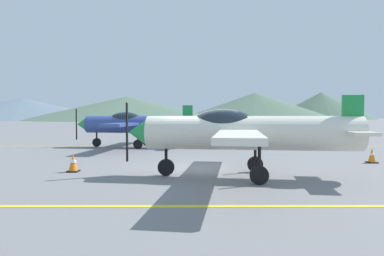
{
  "coord_description": "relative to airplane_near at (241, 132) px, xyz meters",
  "views": [
    {
      "loc": [
        -0.35,
        -11.12,
        1.85
      ],
      "look_at": [
        -0.32,
        6.0,
        1.2
      ],
      "focal_mm": 31.24,
      "sensor_mm": 36.0,
      "label": 1
    }
  ],
  "objects": [
    {
      "name": "traffic_cone_front",
      "position": [
        5.53,
        3.04,
        -1.08
      ],
      "size": [
        0.36,
        0.36,
        0.59
      ],
      "color": "black",
      "rests_on": "ground_plane"
    },
    {
      "name": "apron_line_near",
      "position": [
        -1.13,
        -3.19,
        -1.36
      ],
      "size": [
        80.0,
        0.16,
        0.01
      ],
      "primitive_type": "cube",
      "color": "yellow",
      "rests_on": "ground_plane"
    },
    {
      "name": "airplane_near",
      "position": [
        0.0,
        0.0,
        0.0
      ],
      "size": [
        7.08,
        8.12,
        2.43
      ],
      "color": "silver",
      "rests_on": "ground_plane"
    },
    {
      "name": "ground_plane",
      "position": [
        -1.13,
        1.24,
        -1.37
      ],
      "size": [
        400.0,
        400.0,
        0.0
      ],
      "primitive_type": "plane",
      "color": "slate"
    },
    {
      "name": "car_sedan",
      "position": [
        -0.68,
        17.96,
        -0.52
      ],
      "size": [
        2.04,
        4.31,
        1.62
      ],
      "color": "white",
      "rests_on": "ground_plane"
    },
    {
      "name": "apron_line_far",
      "position": [
        -1.13,
        9.99,
        -1.36
      ],
      "size": [
        80.0,
        0.16,
        0.01
      ],
      "primitive_type": "cube",
      "color": "yellow",
      "rests_on": "ground_plane"
    },
    {
      "name": "hill_left",
      "position": [
        -75.84,
        137.04,
        3.25
      ],
      "size": [
        83.48,
        83.48,
        9.24
      ],
      "primitive_type": "cone",
      "color": "slate",
      "rests_on": "ground_plane"
    },
    {
      "name": "airplane_mid",
      "position": [
        -4.81,
        9.5,
        0.0
      ],
      "size": [
        7.06,
        8.12,
        2.43
      ],
      "color": "#33478C",
      "rests_on": "ground_plane"
    },
    {
      "name": "hill_centerleft",
      "position": [
        -27.18,
        122.53,
        3.3
      ],
      "size": [
        77.77,
        77.77,
        9.33
      ],
      "primitive_type": "cone",
      "color": "#4C6651",
      "rests_on": "ground_plane"
    },
    {
      "name": "traffic_cone_side",
      "position": [
        -5.37,
        0.99,
        -1.08
      ],
      "size": [
        0.36,
        0.36,
        0.59
      ],
      "color": "black",
      "rests_on": "ground_plane"
    },
    {
      "name": "hill_right",
      "position": [
        62.03,
        154.37,
        5.23
      ],
      "size": [
        50.24,
        50.24,
        13.19
      ],
      "primitive_type": "cone",
      "color": "#4C6651",
      "rests_on": "ground_plane"
    },
    {
      "name": "hill_centerright",
      "position": [
        27.91,
        145.38,
        4.8
      ],
      "size": [
        72.36,
        72.36,
        12.33
      ],
      "primitive_type": "cone",
      "color": "#4C6651",
      "rests_on": "ground_plane"
    }
  ]
}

